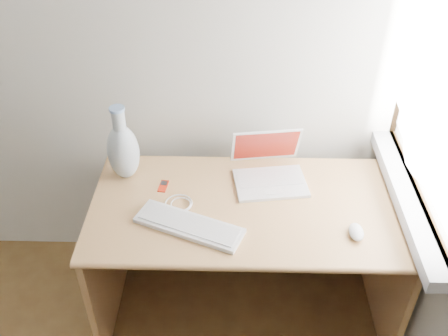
{
  "coord_description": "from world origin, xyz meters",
  "views": [
    {
      "loc": [
        0.96,
        -0.3,
        2.18
      ],
      "look_at": [
        0.92,
        1.35,
        0.89
      ],
      "focal_mm": 40.0,
      "sensor_mm": 36.0,
      "label": 1
    }
  ],
  "objects_px": {
    "vase": "(123,150)",
    "laptop": "(271,170)",
    "desk": "(247,226)",
    "external_keyboard": "(189,225)"
  },
  "relations": [
    {
      "from": "desk",
      "to": "vase",
      "type": "relative_size",
      "value": 3.74
    },
    {
      "from": "desk",
      "to": "external_keyboard",
      "type": "height_order",
      "value": "external_keyboard"
    },
    {
      "from": "laptop",
      "to": "external_keyboard",
      "type": "relative_size",
      "value": 0.74
    },
    {
      "from": "desk",
      "to": "external_keyboard",
      "type": "xyz_separation_m",
      "value": [
        -0.25,
        -0.22,
        0.22
      ]
    },
    {
      "from": "laptop",
      "to": "vase",
      "type": "bearing_deg",
      "value": 171.58
    },
    {
      "from": "laptop",
      "to": "vase",
      "type": "height_order",
      "value": "vase"
    },
    {
      "from": "vase",
      "to": "laptop",
      "type": "bearing_deg",
      "value": -0.4
    },
    {
      "from": "laptop",
      "to": "external_keyboard",
      "type": "xyz_separation_m",
      "value": [
        -0.35,
        -0.33,
        -0.04
      ]
    },
    {
      "from": "desk",
      "to": "laptop",
      "type": "relative_size",
      "value": 3.96
    },
    {
      "from": "desk",
      "to": "vase",
      "type": "distance_m",
      "value": 0.67
    }
  ]
}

